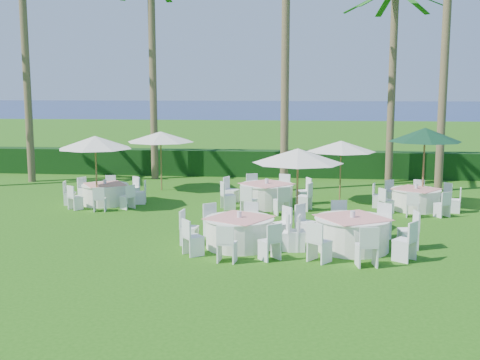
{
  "coord_description": "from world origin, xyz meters",
  "views": [
    {
      "loc": [
        2.47,
        -15.83,
        4.12
      ],
      "look_at": [
        0.49,
        2.28,
        1.3
      ],
      "focal_mm": 45.0,
      "sensor_mm": 36.0,
      "label": 1
    }
  ],
  "objects_px": {
    "banquet_table_e": "(267,194)",
    "umbrella_a": "(95,142)",
    "banquet_table_c": "(352,233)",
    "banquet_table_d": "(105,194)",
    "umbrella_b": "(298,156)",
    "umbrella_c": "(161,137)",
    "umbrella_green": "(425,135)",
    "banquet_table_b": "(239,232)",
    "banquet_table_f": "(416,199)",
    "umbrella_d": "(341,146)"
  },
  "relations": [
    {
      "from": "banquet_table_e",
      "to": "umbrella_green",
      "type": "distance_m",
      "value": 5.77
    },
    {
      "from": "banquet_table_b",
      "to": "banquet_table_f",
      "type": "bearing_deg",
      "value": 45.16
    },
    {
      "from": "banquet_table_c",
      "to": "umbrella_a",
      "type": "distance_m",
      "value": 9.63
    },
    {
      "from": "banquet_table_b",
      "to": "banquet_table_d",
      "type": "relative_size",
      "value": 1.1
    },
    {
      "from": "banquet_table_c",
      "to": "banquet_table_e",
      "type": "distance_m",
      "value": 5.94
    },
    {
      "from": "banquet_table_b",
      "to": "banquet_table_f",
      "type": "relative_size",
      "value": 1.1
    },
    {
      "from": "banquet_table_f",
      "to": "umbrella_c",
      "type": "xyz_separation_m",
      "value": [
        -9.5,
        2.94,
        1.78
      ]
    },
    {
      "from": "banquet_table_c",
      "to": "banquet_table_e",
      "type": "xyz_separation_m",
      "value": [
        -2.54,
        5.38,
        -0.02
      ]
    },
    {
      "from": "banquet_table_e",
      "to": "umbrella_a",
      "type": "distance_m",
      "value": 6.13
    },
    {
      "from": "banquet_table_f",
      "to": "umbrella_c",
      "type": "bearing_deg",
      "value": 162.83
    },
    {
      "from": "banquet_table_f",
      "to": "banquet_table_b",
      "type": "bearing_deg",
      "value": -134.84
    },
    {
      "from": "banquet_table_c",
      "to": "umbrella_b",
      "type": "xyz_separation_m",
      "value": [
        -1.43,
        1.89,
        1.74
      ]
    },
    {
      "from": "umbrella_a",
      "to": "umbrella_c",
      "type": "height_order",
      "value": "umbrella_a"
    },
    {
      "from": "banquet_table_e",
      "to": "banquet_table_f",
      "type": "xyz_separation_m",
      "value": [
        5.06,
        -0.01,
        -0.05
      ]
    },
    {
      "from": "umbrella_c",
      "to": "banquet_table_d",
      "type": "bearing_deg",
      "value": -112.53
    },
    {
      "from": "banquet_table_d",
      "to": "banquet_table_b",
      "type": "bearing_deg",
      "value": -44.47
    },
    {
      "from": "umbrella_b",
      "to": "umbrella_c",
      "type": "height_order",
      "value": "umbrella_b"
    },
    {
      "from": "banquet_table_e",
      "to": "umbrella_d",
      "type": "height_order",
      "value": "umbrella_d"
    },
    {
      "from": "banquet_table_f",
      "to": "umbrella_a",
      "type": "relative_size",
      "value": 1.13
    },
    {
      "from": "banquet_table_d",
      "to": "umbrella_green",
      "type": "distance_m",
      "value": 11.32
    },
    {
      "from": "banquet_table_c",
      "to": "banquet_table_f",
      "type": "height_order",
      "value": "banquet_table_c"
    },
    {
      "from": "banquet_table_d",
      "to": "umbrella_green",
      "type": "bearing_deg",
      "value": 3.39
    },
    {
      "from": "banquet_table_c",
      "to": "banquet_table_d",
      "type": "relative_size",
      "value": 1.17
    },
    {
      "from": "umbrella_a",
      "to": "umbrella_b",
      "type": "relative_size",
      "value": 0.97
    },
    {
      "from": "umbrella_c",
      "to": "umbrella_green",
      "type": "relative_size",
      "value": 0.98
    },
    {
      "from": "banquet_table_e",
      "to": "banquet_table_f",
      "type": "relative_size",
      "value": 1.1
    },
    {
      "from": "banquet_table_c",
      "to": "umbrella_c",
      "type": "height_order",
      "value": "umbrella_c"
    },
    {
      "from": "banquet_table_e",
      "to": "umbrella_c",
      "type": "distance_m",
      "value": 5.6
    },
    {
      "from": "banquet_table_d",
      "to": "umbrella_b",
      "type": "distance_m",
      "value": 7.8
    },
    {
      "from": "umbrella_d",
      "to": "umbrella_a",
      "type": "bearing_deg",
      "value": -167.47
    },
    {
      "from": "banquet_table_e",
      "to": "umbrella_green",
      "type": "bearing_deg",
      "value": 5.06
    },
    {
      "from": "banquet_table_b",
      "to": "banquet_table_c",
      "type": "distance_m",
      "value": 2.89
    },
    {
      "from": "umbrella_green",
      "to": "banquet_table_c",
      "type": "bearing_deg",
      "value": -115.77
    },
    {
      "from": "banquet_table_d",
      "to": "umbrella_c",
      "type": "distance_m",
      "value": 3.81
    },
    {
      "from": "umbrella_b",
      "to": "umbrella_a",
      "type": "bearing_deg",
      "value": 159.31
    },
    {
      "from": "umbrella_b",
      "to": "umbrella_green",
      "type": "relative_size",
      "value": 0.95
    },
    {
      "from": "banquet_table_b",
      "to": "banquet_table_f",
      "type": "distance_m",
      "value": 7.68
    },
    {
      "from": "banquet_table_c",
      "to": "umbrella_d",
      "type": "relative_size",
      "value": 1.38
    },
    {
      "from": "banquet_table_c",
      "to": "umbrella_a",
      "type": "height_order",
      "value": "umbrella_a"
    },
    {
      "from": "banquet_table_e",
      "to": "umbrella_d",
      "type": "relative_size",
      "value": 1.29
    },
    {
      "from": "banquet_table_e",
      "to": "banquet_table_d",
      "type": "bearing_deg",
      "value": -178.18
    },
    {
      "from": "banquet_table_b",
      "to": "umbrella_c",
      "type": "distance_m",
      "value": 9.49
    },
    {
      "from": "umbrella_green",
      "to": "banquet_table_b",
      "type": "bearing_deg",
      "value": -133.93
    },
    {
      "from": "umbrella_a",
      "to": "umbrella_c",
      "type": "bearing_deg",
      "value": 70.6
    },
    {
      "from": "banquet_table_b",
      "to": "umbrella_a",
      "type": "xyz_separation_m",
      "value": [
        -5.43,
        4.58,
        1.85
      ]
    },
    {
      "from": "banquet_table_d",
      "to": "banquet_table_f",
      "type": "height_order",
      "value": "same"
    },
    {
      "from": "banquet_table_e",
      "to": "umbrella_a",
      "type": "xyz_separation_m",
      "value": [
        -5.78,
        -0.88,
        1.84
      ]
    },
    {
      "from": "umbrella_a",
      "to": "umbrella_green",
      "type": "relative_size",
      "value": 0.92
    },
    {
      "from": "banquet_table_f",
      "to": "umbrella_d",
      "type": "distance_m",
      "value": 3.15
    },
    {
      "from": "umbrella_c",
      "to": "umbrella_green",
      "type": "bearing_deg",
      "value": -14.03
    }
  ]
}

